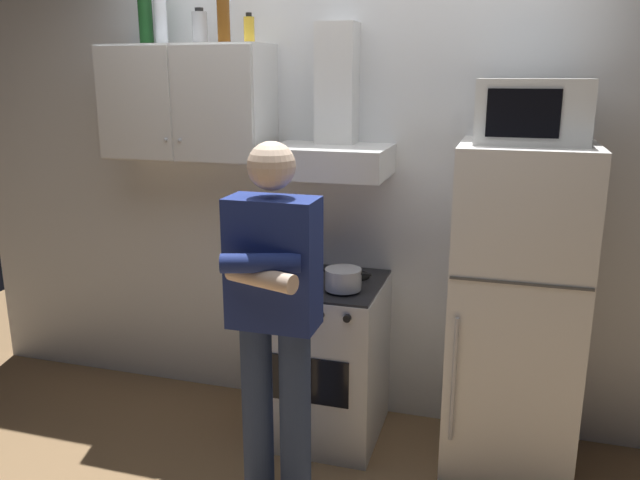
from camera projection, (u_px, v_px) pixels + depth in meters
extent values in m
plane|color=olive|center=(320.00, 457.00, 3.24)|extent=(7.00, 7.00, 0.00)
cube|color=white|center=(351.00, 178.00, 3.45)|extent=(4.80, 0.10, 2.70)
cube|color=silver|center=(188.00, 103.00, 3.39)|extent=(0.90, 0.34, 0.60)
cube|color=silver|center=(133.00, 104.00, 3.28)|extent=(0.43, 0.01, 0.58)
cube|color=silver|center=(212.00, 105.00, 3.16)|extent=(0.43, 0.01, 0.58)
sphere|color=#B2B2B7|center=(166.00, 140.00, 3.27)|extent=(0.02, 0.02, 0.02)
sphere|color=#B2B2B7|center=(180.00, 140.00, 3.25)|extent=(0.02, 0.02, 0.02)
cube|color=silver|center=(324.00, 359.00, 3.38)|extent=(0.60, 0.60, 0.85)
cube|color=black|center=(325.00, 283.00, 3.27)|extent=(0.59, 0.59, 0.01)
cube|color=black|center=(307.00, 380.00, 3.09)|extent=(0.42, 0.01, 0.24)
cylinder|color=black|center=(293.00, 285.00, 3.19)|extent=(0.16, 0.16, 0.01)
cylinder|color=black|center=(343.00, 290.00, 3.12)|extent=(0.16, 0.16, 0.01)
cylinder|color=black|center=(308.00, 271.00, 3.41)|extent=(0.16, 0.16, 0.01)
cylinder|color=black|center=(355.00, 276.00, 3.34)|extent=(0.16, 0.16, 0.01)
cylinder|color=black|center=(267.00, 310.00, 3.05)|extent=(0.04, 0.02, 0.04)
cylinder|color=black|center=(292.00, 312.00, 3.01)|extent=(0.04, 0.02, 0.04)
cylinder|color=black|center=(320.00, 315.00, 2.98)|extent=(0.04, 0.02, 0.04)
cylinder|color=black|center=(347.00, 318.00, 2.94)|extent=(0.04, 0.02, 0.04)
cube|color=white|center=(329.00, 161.00, 3.19)|extent=(0.60, 0.44, 0.15)
cube|color=white|center=(337.00, 84.00, 3.22)|extent=(0.20, 0.16, 0.60)
cube|color=white|center=(516.00, 312.00, 3.02)|extent=(0.60, 0.60, 1.60)
cube|color=#4C4C4C|center=(520.00, 284.00, 2.68)|extent=(0.59, 0.01, 0.01)
cylinder|color=silver|center=(454.00, 380.00, 2.86)|extent=(0.02, 0.02, 0.60)
cube|color=silver|center=(532.00, 111.00, 2.80)|extent=(0.48, 0.36, 0.28)
cube|color=black|center=(523.00, 113.00, 2.64)|extent=(0.30, 0.01, 0.20)
cylinder|color=navy|center=(258.00, 411.00, 2.86)|extent=(0.14, 0.14, 0.85)
cylinder|color=navy|center=(295.00, 417.00, 2.81)|extent=(0.14, 0.14, 0.85)
cube|color=navy|center=(273.00, 263.00, 2.66)|extent=(0.38, 0.20, 0.56)
cylinder|color=navy|center=(261.00, 263.00, 2.52)|extent=(0.33, 0.17, 0.08)
cylinder|color=beige|center=(261.00, 278.00, 2.53)|extent=(0.33, 0.17, 0.08)
sphere|color=beige|center=(271.00, 166.00, 2.55)|extent=(0.20, 0.20, 0.20)
cylinder|color=#B7BABF|center=(343.00, 279.00, 3.10)|extent=(0.18, 0.18, 0.10)
cylinder|color=black|center=(321.00, 270.00, 3.13)|extent=(0.05, 0.01, 0.01)
cylinder|color=black|center=(366.00, 274.00, 3.06)|extent=(0.05, 0.01, 0.01)
cylinder|color=brown|center=(223.00, 19.00, 3.22)|extent=(0.07, 0.07, 0.24)
cylinder|color=#B2B5BA|center=(200.00, 28.00, 3.29)|extent=(0.08, 0.08, 0.16)
cylinder|color=black|center=(199.00, 10.00, 3.27)|extent=(0.04, 0.04, 0.02)
cylinder|color=#19471E|center=(145.00, 15.00, 3.36)|extent=(0.07, 0.07, 0.30)
cylinder|color=gold|center=(249.00, 30.00, 3.17)|extent=(0.05, 0.05, 0.12)
cylinder|color=black|center=(249.00, 15.00, 3.15)|extent=(0.03, 0.03, 0.02)
cylinder|color=silver|center=(161.00, 19.00, 3.34)|extent=(0.07, 0.07, 0.26)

